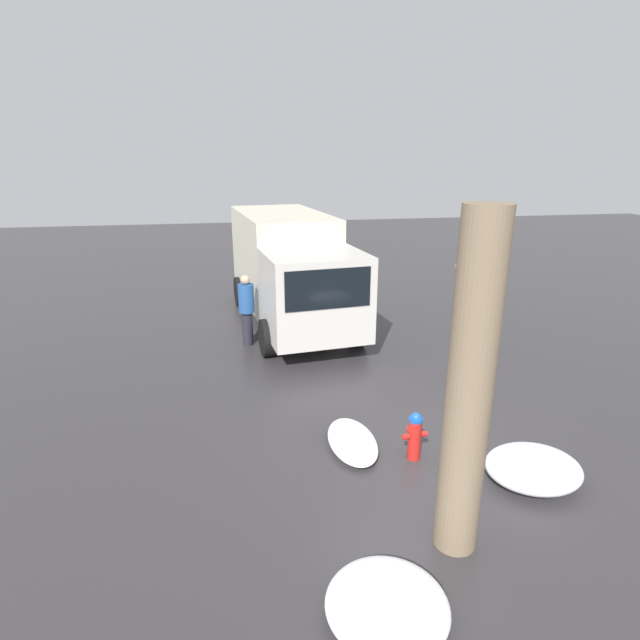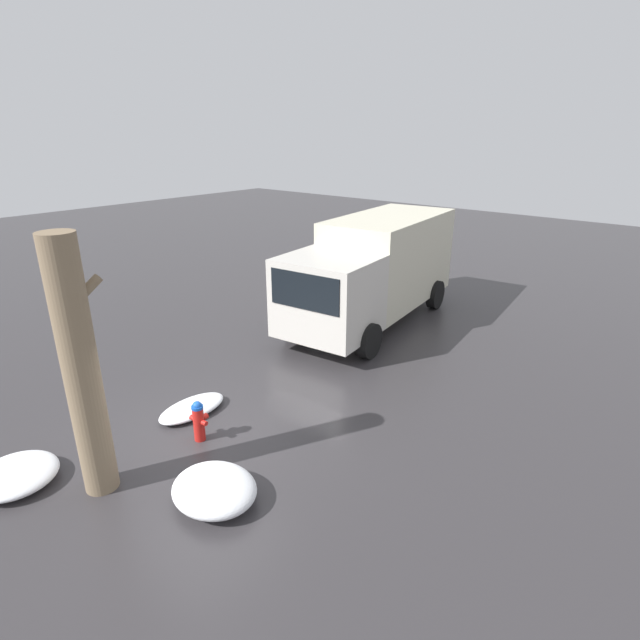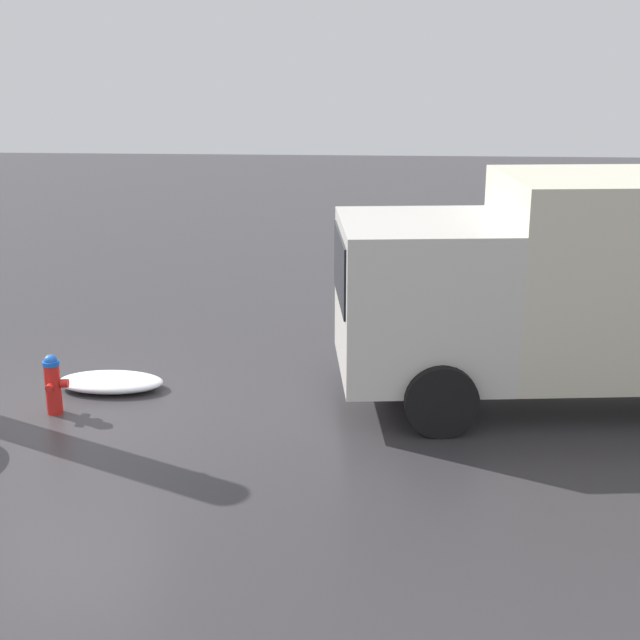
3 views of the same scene
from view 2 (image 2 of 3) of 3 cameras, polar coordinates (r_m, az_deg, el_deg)
name	(u,v)px [view 2 (image 2 of 3)]	position (r m, az deg, el deg)	size (l,w,h in m)	color
ground_plane	(200,439)	(9.70, -13.51, -13.12)	(60.00, 60.00, 0.00)	#333033
fire_hydrant	(199,420)	(9.49, -13.70, -11.06)	(0.31, 0.41, 0.79)	red
tree_trunk	(81,371)	(8.08, -25.61, -5.25)	(0.78, 0.51, 4.09)	#7F6B51
delivery_truck	(375,268)	(14.54, 6.30, 5.98)	(6.97, 3.13, 2.99)	beige
pedestrian	(304,294)	(14.20, -1.89, 3.02)	(0.39, 0.39, 1.79)	#23232D
snow_pile_by_hydrant	(15,475)	(9.71, -31.48, -14.89)	(1.29, 1.28, 0.30)	white
snow_pile_curbside	(192,408)	(10.49, -14.41, -9.72)	(1.47, 0.77, 0.21)	white
snow_pile_by_tree	(214,489)	(8.18, -11.98, -18.39)	(1.21, 1.39, 0.43)	white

